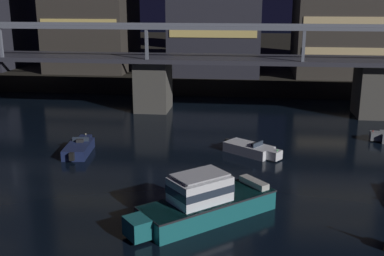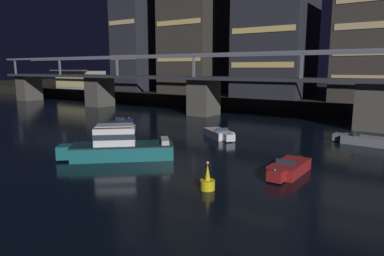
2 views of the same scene
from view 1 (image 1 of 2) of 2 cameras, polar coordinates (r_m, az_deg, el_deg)
The scene contains 6 objects.
far_riverbank at distance 100.19m, azimuth 0.76°, elevation 9.10°, with size 240.00×80.00×2.20m, color black.
river_bridge at distance 52.69m, azimuth -4.71°, elevation 6.61°, with size 100.34×6.40×9.38m.
tower_east_tall at distance 66.33m, azimuth 17.48°, elevation 14.12°, with size 11.46×11.09×18.80m.
cabin_cruiser_near_left at distance 27.15m, azimuth 1.43°, elevation -8.86°, with size 8.26×7.53×2.79m.
speedboat_near_center at distance 38.42m, azimuth 7.09°, elevation -2.56°, with size 4.73×3.92×1.16m.
speedboat_mid_right at distance 39.52m, azimuth -13.37°, elevation -2.36°, with size 2.21×5.23×1.16m.
Camera 1 is at (10.34, -13.80, 12.24)m, focal length 44.48 mm.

